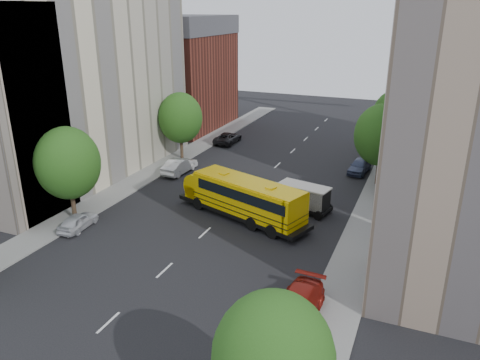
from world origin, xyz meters
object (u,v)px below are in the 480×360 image
Objects in this scene: street_tree_4 at (382,135)px; street_tree_2 at (180,118)px; parked_car_1 at (179,166)px; street_tree_5 at (394,114)px; street_tree_1 at (68,163)px; parked_car_2 at (228,138)px; street_tree_3 at (273,359)px; safari_truck at (299,196)px; parked_car_0 at (78,221)px; parked_car_5 at (375,139)px; parked_car_4 at (360,166)px; school_bus at (241,195)px; parked_car_3 at (296,307)px.

street_tree_2 is at bearing 180.00° from street_tree_4.
street_tree_5 is at bearing -138.15° from parked_car_1.
street_tree_4 is 1.08× the size of street_tree_5.
street_tree_1 reaches higher than parked_car_2.
street_tree_3 is 24.02m from safari_truck.
street_tree_1 is 2.06× the size of parked_car_0.
street_tree_2 reaches higher than parked_car_2.
street_tree_5 is at bearing 53.75° from street_tree_1.
street_tree_5 is 26.02m from parked_car_1.
parked_car_5 is at bearing 98.39° from street_tree_4.
safari_truck reaches higher than parked_car_4.
street_tree_3 is at bearing -80.58° from parked_car_4.
parked_car_0 is at bearing -128.79° from school_bus.
street_tree_2 is 25.13m from parked_car_5.
parked_car_0 is 0.70× the size of parked_car_3.
street_tree_1 is at bearing -90.00° from street_tree_2.
street_tree_4 is at bearing -90.00° from street_tree_5.
street_tree_2 is at bearing -90.48° from parked_car_0.
parked_car_3 is 1.24× the size of parked_car_4.
parked_car_3 reaches higher than parked_car_0.
street_tree_5 is at bearing 87.40° from safari_truck.
street_tree_5 reaches higher than parked_car_0.
street_tree_4 is 21.85m from parked_car_2.
parked_car_0 is 19.70m from parked_car_3.
parked_car_3 is (20.60, -23.61, -4.03)m from street_tree_2.
parked_car_4 is 1.03× the size of parked_car_5.
street_tree_5 reaches higher than safari_truck.
street_tree_5 is 21.82m from safari_truck.
parked_car_1 is (0.80, 14.77, 0.15)m from parked_car_0.
parked_car_4 is (-2.20, 3.04, -4.32)m from street_tree_4.
street_tree_3 is 0.56× the size of school_bus.
street_tree_5 is 1.55× the size of parked_car_1.
street_tree_2 is 1.03× the size of street_tree_5.
street_tree_1 is 0.98× the size of street_tree_4.
school_bus reaches higher than parked_car_5.
street_tree_1 is 1.03× the size of street_tree_2.
parked_car_3 is at bearing 119.75° from parked_car_2.
safari_truck is 1.51× the size of parked_car_0.
street_tree_2 is 19.08m from safari_truck.
street_tree_3 is 35.31m from parked_car_4.
street_tree_2 reaches higher than parked_car_4.
street_tree_4 is 1.83× the size of parked_car_4.
street_tree_1 reaches higher than school_bus.
street_tree_2 is 1.08× the size of street_tree_3.
safari_truck is 15.33m from parked_car_3.
street_tree_5 is (22.00, 12.00, -0.12)m from street_tree_2.
street_tree_1 is 26.08m from street_tree_3.
parked_car_1 is (2.20, -4.43, -4.03)m from street_tree_2.
school_bus is 5.33m from safari_truck.
street_tree_5 is (22.00, 30.00, -0.25)m from street_tree_1.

